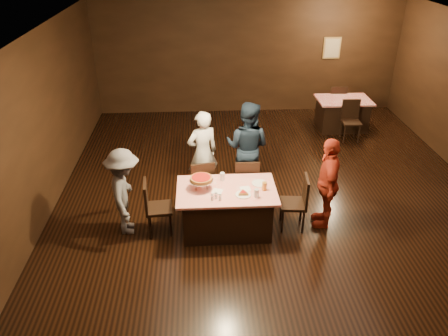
{
  "coord_description": "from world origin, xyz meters",
  "views": [
    {
      "loc": [
        -1.32,
        -6.4,
        4.42
      ],
      "look_at": [
        -0.94,
        -0.15,
        1.0
      ],
      "focal_mm": 35.0,
      "sensor_mm": 36.0,
      "label": 1
    }
  ],
  "objects_px": {
    "chair_far_right": "(246,181)",
    "pizza_stand": "(201,179)",
    "glass_amber": "(264,186)",
    "chair_far_left": "(201,182)",
    "main_table": "(226,209)",
    "plate_empty": "(259,183)",
    "glass_back": "(222,177)",
    "chair_back_near": "(351,121)",
    "chair_end_right": "(293,203)",
    "diner_navy_hoodie": "(247,147)",
    "diner_white_jacket": "(203,153)",
    "glass_front_right": "(257,193)",
    "chair_end_left": "(159,207)",
    "diner_grey_knit": "(125,192)",
    "chair_back_far": "(336,102)",
    "diner_red_shirt": "(327,183)",
    "back_table": "(342,114)"
  },
  "relations": [
    {
      "from": "diner_navy_hoodie",
      "to": "glass_front_right",
      "type": "relative_size",
      "value": 12.56
    },
    {
      "from": "chair_far_right",
      "to": "pizza_stand",
      "type": "relative_size",
      "value": 2.5
    },
    {
      "from": "chair_end_right",
      "to": "chair_back_far",
      "type": "distance_m",
      "value": 5.1
    },
    {
      "from": "diner_red_shirt",
      "to": "chair_end_right",
      "type": "bearing_deg",
      "value": -72.3
    },
    {
      "from": "back_table",
      "to": "chair_far_left",
      "type": "relative_size",
      "value": 1.37
    },
    {
      "from": "diner_navy_hoodie",
      "to": "pizza_stand",
      "type": "relative_size",
      "value": 4.63
    },
    {
      "from": "diner_grey_knit",
      "to": "diner_navy_hoodie",
      "type": "bearing_deg",
      "value": -64.66
    },
    {
      "from": "chair_far_left",
      "to": "diner_grey_knit",
      "type": "relative_size",
      "value": 0.64
    },
    {
      "from": "diner_grey_knit",
      "to": "glass_amber",
      "type": "relative_size",
      "value": 10.59
    },
    {
      "from": "diner_red_shirt",
      "to": "glass_back",
      "type": "xyz_separation_m",
      "value": [
        -1.71,
        0.23,
        0.05
      ]
    },
    {
      "from": "diner_white_jacket",
      "to": "pizza_stand",
      "type": "distance_m",
      "value": 1.21
    },
    {
      "from": "plate_empty",
      "to": "chair_end_left",
      "type": "bearing_deg",
      "value": -174.81
    },
    {
      "from": "chair_end_right",
      "to": "diner_navy_hoodie",
      "type": "distance_m",
      "value": 1.51
    },
    {
      "from": "main_table",
      "to": "chair_end_left",
      "type": "bearing_deg",
      "value": 180.0
    },
    {
      "from": "pizza_stand",
      "to": "chair_far_left",
      "type": "bearing_deg",
      "value": 90.0
    },
    {
      "from": "plate_empty",
      "to": "glass_back",
      "type": "relative_size",
      "value": 1.79
    },
    {
      "from": "chair_far_right",
      "to": "diner_white_jacket",
      "type": "xyz_separation_m",
      "value": [
        -0.76,
        0.5,
        0.34
      ]
    },
    {
      "from": "diner_red_shirt",
      "to": "diner_navy_hoodie",
      "type": "bearing_deg",
      "value": -125.74
    },
    {
      "from": "chair_far_left",
      "to": "diner_navy_hoodie",
      "type": "xyz_separation_m",
      "value": [
        0.87,
        0.56,
        0.4
      ]
    },
    {
      "from": "chair_end_left",
      "to": "glass_amber",
      "type": "bearing_deg",
      "value": -96.65
    },
    {
      "from": "pizza_stand",
      "to": "chair_far_right",
      "type": "bearing_deg",
      "value": 41.19
    },
    {
      "from": "chair_far_right",
      "to": "chair_back_far",
      "type": "bearing_deg",
      "value": -124.11
    },
    {
      "from": "glass_front_right",
      "to": "chair_back_near",
      "type": "bearing_deg",
      "value": 53.17
    },
    {
      "from": "main_table",
      "to": "chair_far_left",
      "type": "bearing_deg",
      "value": 118.07
    },
    {
      "from": "chair_far_left",
      "to": "diner_navy_hoodie",
      "type": "height_order",
      "value": "diner_navy_hoodie"
    },
    {
      "from": "diner_grey_knit",
      "to": "diner_red_shirt",
      "type": "xyz_separation_m",
      "value": [
        3.29,
        0.0,
        0.05
      ]
    },
    {
      "from": "chair_far_left",
      "to": "glass_back",
      "type": "bearing_deg",
      "value": 118.19
    },
    {
      "from": "chair_far_left",
      "to": "glass_back",
      "type": "relative_size",
      "value": 6.79
    },
    {
      "from": "chair_back_near",
      "to": "diner_red_shirt",
      "type": "distance_m",
      "value": 3.63
    },
    {
      "from": "diner_white_jacket",
      "to": "diner_navy_hoodie",
      "type": "bearing_deg",
      "value": 161.53
    },
    {
      "from": "chair_far_right",
      "to": "diner_red_shirt",
      "type": "bearing_deg",
      "value": 152.66
    },
    {
      "from": "glass_back",
      "to": "chair_back_far",
      "type": "bearing_deg",
      "value": 53.69
    },
    {
      "from": "chair_far_left",
      "to": "glass_amber",
      "type": "bearing_deg",
      "value": 131.65
    },
    {
      "from": "chair_back_far",
      "to": "glass_amber",
      "type": "relative_size",
      "value": 6.79
    },
    {
      "from": "chair_back_far",
      "to": "diner_red_shirt",
      "type": "bearing_deg",
      "value": 74.0
    },
    {
      "from": "diner_navy_hoodie",
      "to": "chair_back_near",
      "type": "bearing_deg",
      "value": -117.71
    },
    {
      "from": "chair_far_right",
      "to": "glass_amber",
      "type": "relative_size",
      "value": 6.79
    },
    {
      "from": "chair_end_right",
      "to": "diner_navy_hoodie",
      "type": "bearing_deg",
      "value": -148.32
    },
    {
      "from": "diner_white_jacket",
      "to": "glass_back",
      "type": "distance_m",
      "value": 1.0
    },
    {
      "from": "chair_back_near",
      "to": "pizza_stand",
      "type": "height_order",
      "value": "pizza_stand"
    },
    {
      "from": "diner_navy_hoodie",
      "to": "glass_back",
      "type": "distance_m",
      "value": 1.14
    },
    {
      "from": "plate_empty",
      "to": "glass_back",
      "type": "distance_m",
      "value": 0.62
    },
    {
      "from": "diner_grey_knit",
      "to": "pizza_stand",
      "type": "distance_m",
      "value": 1.25
    },
    {
      "from": "diner_navy_hoodie",
      "to": "chair_back_far",
      "type": "bearing_deg",
      "value": -103.81
    },
    {
      "from": "diner_navy_hoodie",
      "to": "plate_empty",
      "type": "xyz_separation_m",
      "value": [
        0.08,
        -1.16,
        -0.1
      ]
    },
    {
      "from": "chair_far_right",
      "to": "chair_end_left",
      "type": "xyz_separation_m",
      "value": [
        -1.5,
        -0.75,
        0.0
      ]
    },
    {
      "from": "chair_back_near",
      "to": "glass_back",
      "type": "relative_size",
      "value": 6.79
    },
    {
      "from": "chair_far_left",
      "to": "main_table",
      "type": "bearing_deg",
      "value": 108.39
    },
    {
      "from": "back_table",
      "to": "glass_amber",
      "type": "height_order",
      "value": "glass_amber"
    },
    {
      "from": "chair_far_left",
      "to": "chair_end_right",
      "type": "relative_size",
      "value": 1.0
    }
  ]
}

